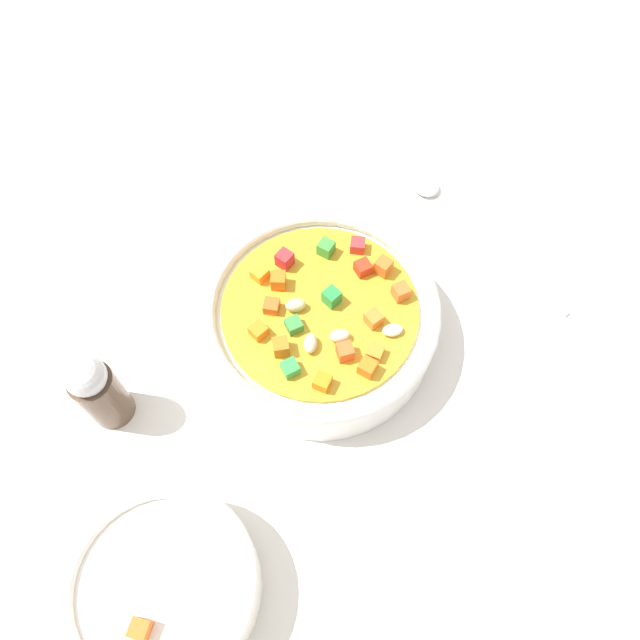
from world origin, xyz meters
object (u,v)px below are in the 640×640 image
Objects in this scene: soup_bowl_main at (320,318)px; side_bowl_small at (164,587)px; spoon at (465,222)px; pepper_shaker at (98,391)px.

side_bowl_small is at bearing -28.80° from soup_bowl_main.
pepper_shaker is (18.41, -32.02, 3.90)cm from spoon.
side_bowl_small reaches higher than spoon.
side_bowl_small is 15.37cm from pepper_shaker.
pepper_shaker reaches higher than side_bowl_small.
pepper_shaker is (-14.00, -6.05, 1.85)cm from side_bowl_small.
spoon is at bearing 119.90° from pepper_shaker.
spoon is 1.29× the size of side_bowl_small.
spoon is at bearing 141.30° from side_bowl_small.
soup_bowl_main is 1.16× the size of spoon.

